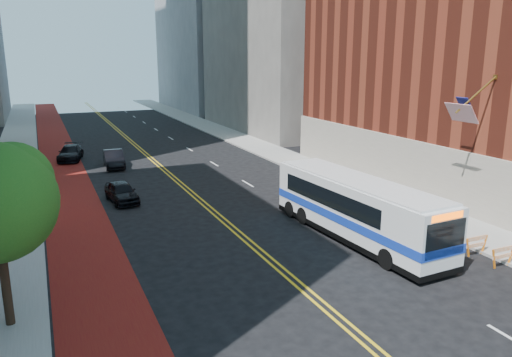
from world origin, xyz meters
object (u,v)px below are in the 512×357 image
at_px(car_a, 122,192).
at_px(car_b, 114,159).
at_px(car_c, 70,153).
at_px(transit_bus, 355,207).

relative_size(car_a, car_b, 0.88).
bearing_deg(car_b, car_a, -92.62).
relative_size(car_b, car_c, 0.96).
bearing_deg(car_c, car_a, -70.02).
height_order(transit_bus, car_b, transit_bus).
xyz_separation_m(transit_bus, car_a, (-10.44, 12.14, -1.04)).
bearing_deg(car_b, transit_bus, -65.36).
bearing_deg(transit_bus, car_a, 127.29).
height_order(car_a, car_c, car_c).
bearing_deg(car_a, car_c, 91.70).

